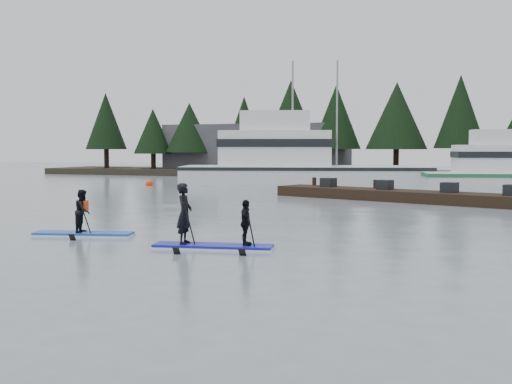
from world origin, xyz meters
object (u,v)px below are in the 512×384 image
(fishing_boat_large, at_px, (297,173))
(floating_dock, at_px, (420,197))
(paddleboard_solo, at_px, (83,219))
(paddleboard_duo, at_px, (210,226))

(fishing_boat_large, bearing_deg, floating_dock, -68.07)
(fishing_boat_large, xyz_separation_m, paddleboard_solo, (1.86, -29.37, -0.26))
(fishing_boat_large, distance_m, paddleboard_solo, 29.43)
(floating_dock, bearing_deg, paddleboard_duo, -83.11)
(fishing_boat_large, height_order, paddleboard_solo, fishing_boat_large)
(floating_dock, relative_size, paddleboard_solo, 5.24)
(fishing_boat_large, xyz_separation_m, paddleboard_duo, (6.60, -30.29, -0.17))
(paddleboard_duo, bearing_deg, floating_dock, 67.06)
(floating_dock, distance_m, paddleboard_duo, 17.53)
(fishing_boat_large, height_order, paddleboard_duo, fishing_boat_large)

